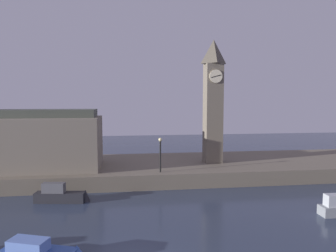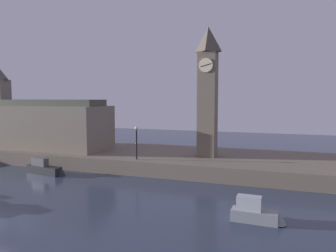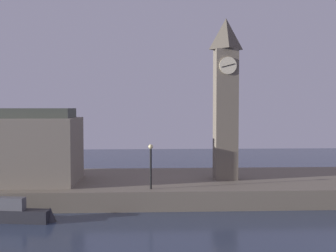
% 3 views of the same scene
% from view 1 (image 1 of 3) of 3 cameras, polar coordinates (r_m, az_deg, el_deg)
% --- Properties ---
extents(far_embankment, '(70.00, 12.00, 1.50)m').
position_cam_1_polar(far_embankment, '(35.50, -7.45, -8.03)').
color(far_embankment, '#6B6051').
rests_on(far_embankment, ground).
extents(clock_tower, '(2.10, 2.15, 13.88)m').
position_cam_1_polar(clock_tower, '(35.34, 8.37, 4.85)').
color(clock_tower, '#6B6051').
rests_on(clock_tower, far_embankment).
extents(parliament_hall, '(16.47, 6.38, 10.28)m').
position_cam_1_polar(parliament_hall, '(35.28, -26.57, -2.31)').
color(parliament_hall, slate).
rests_on(parliament_hall, far_embankment).
extents(streetlamp, '(0.36, 0.36, 3.44)m').
position_cam_1_polar(streetlamp, '(30.36, -1.44, -4.56)').
color(streetlamp, black).
rests_on(streetlamp, far_embankment).
extents(boat_barge_dark, '(4.74, 1.58, 1.74)m').
position_cam_1_polar(boat_barge_dark, '(28.12, -18.97, -12.05)').
color(boat_barge_dark, '#232328').
rests_on(boat_barge_dark, ground).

